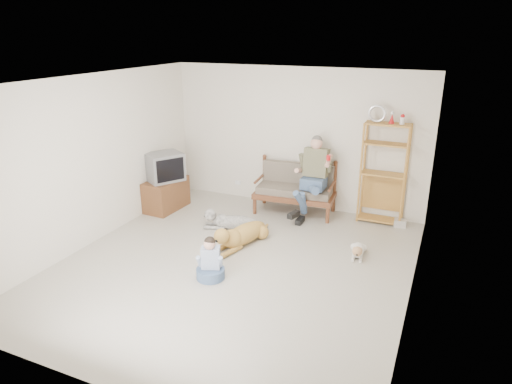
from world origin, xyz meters
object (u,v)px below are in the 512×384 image
at_px(loveseat, 296,188).
at_px(tv_stand, 166,194).
at_px(golden_retriever, 240,235).
at_px(etagere, 383,173).

xyz_separation_m(loveseat, tv_stand, (-2.36, -0.88, -0.19)).
xyz_separation_m(tv_stand, golden_retriever, (2.02, -0.87, -0.12)).
distance_m(loveseat, etagere, 1.64).
bearing_deg(etagere, loveseat, -174.89).
bearing_deg(etagere, tv_stand, -165.40).
bearing_deg(etagere, golden_retriever, -135.36).
distance_m(etagere, tv_stand, 4.12).
bearing_deg(loveseat, etagere, 0.25).
height_order(loveseat, golden_retriever, loveseat).
relative_size(tv_stand, golden_retriever, 0.66).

